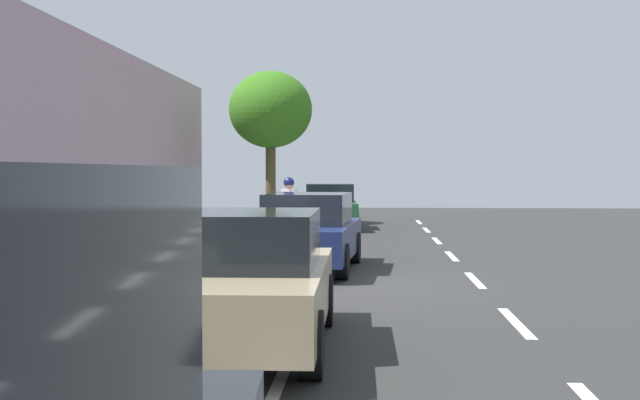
# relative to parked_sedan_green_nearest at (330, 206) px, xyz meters

# --- Properties ---
(ground) EXTENTS (58.79, 58.79, 0.00)m
(ground) POSITION_rel_parked_sedan_green_nearest_xyz_m (-0.59, 13.57, -0.75)
(ground) COLOR #2D2D2D
(sidewalk) EXTENTS (4.24, 36.74, 0.16)m
(sidewalk) POSITION_rel_parked_sedan_green_nearest_xyz_m (3.20, 13.57, -0.67)
(sidewalk) COLOR #97A39E
(sidewalk) RESTS_ON ground
(curb_edge) EXTENTS (0.16, 36.74, 0.16)m
(curb_edge) POSITION_rel_parked_sedan_green_nearest_xyz_m (1.00, 13.57, -0.67)
(curb_edge) COLOR gray
(curb_edge) RESTS_ON ground
(lane_stripe_centre) EXTENTS (0.14, 35.80, 0.01)m
(lane_stripe_centre) POSITION_rel_parked_sedan_green_nearest_xyz_m (-3.21, 13.10, -0.75)
(lane_stripe_centre) COLOR white
(lane_stripe_centre) RESTS_ON ground
(lane_stripe_bike_edge) EXTENTS (0.12, 36.74, 0.01)m
(lane_stripe_bike_edge) POSITION_rel_parked_sedan_green_nearest_xyz_m (-0.47, 13.57, -0.75)
(lane_stripe_bike_edge) COLOR white
(lane_stripe_bike_edge) RESTS_ON ground
(parked_sedan_green_nearest) EXTENTS (2.01, 4.49, 1.52)m
(parked_sedan_green_nearest) POSITION_rel_parked_sedan_green_nearest_xyz_m (0.00, 0.00, 0.00)
(parked_sedan_green_nearest) COLOR #1E512D
(parked_sedan_green_nearest) RESTS_ON ground
(parked_sedan_dark_blue_second) EXTENTS (2.06, 4.51, 1.52)m
(parked_sedan_dark_blue_second) POSITION_rel_parked_sedan_green_nearest_xyz_m (-0.12, 11.75, 0.00)
(parked_sedan_dark_blue_second) COLOR navy
(parked_sedan_dark_blue_second) RESTS_ON ground
(parked_sedan_tan_mid) EXTENTS (1.87, 4.42, 1.52)m
(parked_sedan_tan_mid) POSITION_rel_parked_sedan_green_nearest_xyz_m (0.06, 19.03, 0.00)
(parked_sedan_tan_mid) COLOR tan
(parked_sedan_tan_mid) RESTS_ON ground
(bicycle_at_curb) EXTENTS (1.53, 0.99, 0.80)m
(bicycle_at_curb) POSITION_rel_parked_sedan_green_nearest_xyz_m (0.53, 7.39, -0.36)
(bicycle_at_curb) COLOR black
(bicycle_at_curb) RESTS_ON ground
(cyclist_with_backpack) EXTENTS (0.53, 0.55, 1.80)m
(cyclist_with_backpack) POSITION_rel_parked_sedan_green_nearest_xyz_m (0.75, 6.96, 0.36)
(cyclist_with_backpack) COLOR #C6B284
(cyclist_with_backpack) RESTS_ON ground
(street_tree_near_cyclist) EXTENTS (3.02, 3.02, 5.42)m
(street_tree_near_cyclist) POSITION_rel_parked_sedan_green_nearest_xyz_m (2.26, -2.17, 3.39)
(street_tree_near_cyclist) COLOR brown
(street_tree_near_cyclist) RESTS_ON sidewalk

